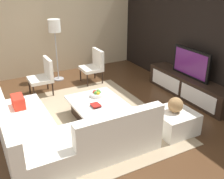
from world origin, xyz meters
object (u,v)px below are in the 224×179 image
at_px(floor_lamp, 55,30).
at_px(media_console, 188,87).
at_px(television, 191,63).
at_px(accent_chair_near, 44,74).
at_px(fruit_bowl, 97,94).
at_px(sectional_couch, 59,133).
at_px(accent_chair_far, 94,64).
at_px(book_stack, 96,105).
at_px(decorative_ball, 175,105).
at_px(coffee_table, 97,109).
at_px(ottoman, 174,121).

bearing_deg(floor_lamp, media_console, 42.62).
distance_m(media_console, television, 0.57).
height_order(accent_chair_near, fruit_bowl, accent_chair_near).
xyz_separation_m(sectional_couch, accent_chair_near, (-2.26, 0.38, 0.21)).
bearing_deg(fruit_bowl, accent_chair_far, 157.09).
bearing_deg(media_console, book_stack, -87.21).
height_order(television, fruit_bowl, television).
xyz_separation_m(television, book_stack, (0.12, -2.42, -0.42)).
distance_m(floor_lamp, accent_chair_far, 1.33).
xyz_separation_m(media_console, book_stack, (0.12, -2.42, 0.16)).
height_order(media_console, decorative_ball, decorative_ball).
xyz_separation_m(floor_lamp, accent_chair_far, (0.62, 0.80, -0.86)).
bearing_deg(coffee_table, ottoman, 42.93).
distance_m(television, accent_chair_far, 2.45).
height_order(fruit_bowl, book_stack, fruit_bowl).
height_order(decorative_ball, book_stack, decorative_ball).
height_order(ottoman, decorative_ball, decorative_ball).
bearing_deg(accent_chair_far, accent_chair_near, -89.68).
distance_m(sectional_couch, fruit_bowl, 1.33).
relative_size(television, sectional_couch, 0.47).
xyz_separation_m(media_console, coffee_table, (-0.10, -2.30, -0.05)).
bearing_deg(sectional_couch, decorative_ball, 75.73).
bearing_deg(decorative_ball, accent_chair_far, -175.16).
bearing_deg(television, sectional_couch, -81.35).
bearing_deg(sectional_couch, floor_lamp, 162.41).
xyz_separation_m(fruit_bowl, accent_chair_far, (-1.61, 0.68, 0.06)).
bearing_deg(book_stack, media_console, 92.79).
xyz_separation_m(television, accent_chair_near, (-1.76, -2.89, -0.34)).
relative_size(television, book_stack, 5.50).
xyz_separation_m(coffee_table, book_stack, (0.22, -0.12, 0.20)).
bearing_deg(floor_lamp, sectional_couch, -17.59).
bearing_deg(coffee_table, sectional_couch, -58.42).
bearing_deg(television, book_stack, -87.21).
bearing_deg(media_console, accent_chair_far, -141.38).
relative_size(accent_chair_near, book_stack, 4.42).
height_order(coffee_table, floor_lamp, floor_lamp).
bearing_deg(television, coffee_table, -92.49).
xyz_separation_m(coffee_table, decorative_ball, (1.11, 1.03, 0.34)).
xyz_separation_m(accent_chair_near, floor_lamp, (-0.76, 0.57, 0.87)).
bearing_deg(sectional_couch, television, 98.65).
relative_size(floor_lamp, ottoman, 2.31).
distance_m(accent_chair_near, accent_chair_far, 1.38).
xyz_separation_m(fruit_bowl, decorative_ball, (1.29, 0.93, 0.10)).
bearing_deg(television, decorative_ball, -51.60).
relative_size(sectional_couch, coffee_table, 2.20).
relative_size(ottoman, accent_chair_far, 0.80).
height_order(accent_chair_near, ottoman, accent_chair_near).
height_order(accent_chair_near, accent_chair_far, same).
relative_size(television, ottoman, 1.55).
bearing_deg(accent_chair_near, fruit_bowl, 31.46).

